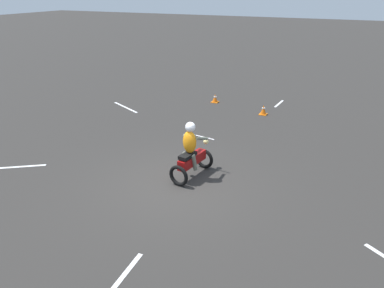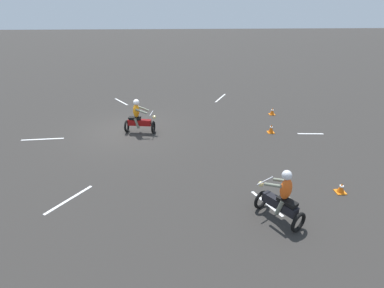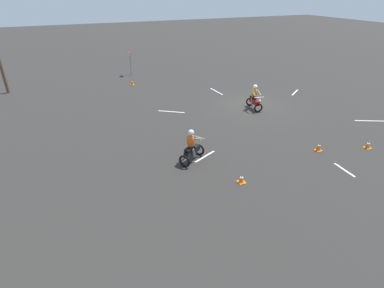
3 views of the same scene
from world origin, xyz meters
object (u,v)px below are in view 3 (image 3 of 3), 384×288
object	(u,v)px
traffic_cone_near_right	(132,82)
traffic_cone_mid_left	(319,147)
motorcycle_rider_background	(192,148)
traffic_cone_mid_center	(368,145)
motorcycle_rider_foreground	(254,98)
stop_sign	(130,57)
traffic_cone_near_left	(242,179)

from	to	relation	value
traffic_cone_near_right	traffic_cone_mid_left	world-z (taller)	traffic_cone_near_right
motorcycle_rider_background	traffic_cone_mid_center	bearing A→B (deg)	39.80
motorcycle_rider_foreground	traffic_cone_mid_center	distance (m)	7.48
motorcycle_rider_foreground	traffic_cone_mid_left	distance (m)	6.37
motorcycle_rider_foreground	traffic_cone_mid_center	xyz separation A→B (m)	(-7.15, -2.15, -0.54)
traffic_cone_mid_center	traffic_cone_mid_left	xyz separation A→B (m)	(0.82, 2.51, 0.01)
motorcycle_rider_background	traffic_cone_mid_left	xyz separation A→B (m)	(-1.64, -6.30, -0.52)
traffic_cone_near_right	traffic_cone_mid_left	xyz separation A→B (m)	(-15.16, -5.88, -0.02)
stop_sign	traffic_cone_mid_center	distance (m)	20.80
motorcycle_rider_background	traffic_cone_mid_center	size ratio (longest dim) A/B	4.24
motorcycle_rider_background	stop_sign	world-z (taller)	stop_sign
motorcycle_rider_background	traffic_cone_mid_center	world-z (taller)	motorcycle_rider_background
motorcycle_rider_background	stop_sign	distance (m)	16.87
traffic_cone_mid_left	motorcycle_rider_foreground	bearing A→B (deg)	-3.34
traffic_cone_mid_left	motorcycle_rider_background	bearing A→B (deg)	75.41
motorcycle_rider_foreground	traffic_cone_near_right	world-z (taller)	motorcycle_rider_foreground
traffic_cone_mid_center	traffic_cone_near_right	bearing A→B (deg)	27.74
traffic_cone_near_right	traffic_cone_mid_center	world-z (taller)	traffic_cone_near_right
stop_sign	traffic_cone_mid_center	world-z (taller)	stop_sign
traffic_cone_near_left	traffic_cone_mid_center	bearing A→B (deg)	-89.85
motorcycle_rider_foreground	stop_sign	world-z (taller)	stop_sign
stop_sign	traffic_cone_near_right	size ratio (longest dim) A/B	5.03
motorcycle_rider_background	traffic_cone_near_right	size ratio (longest dim) A/B	3.63
stop_sign	motorcycle_rider_background	bearing A→B (deg)	176.26
stop_sign	traffic_cone_near_left	bearing A→B (deg)	-179.63
motorcycle_rider_background	traffic_cone_mid_left	world-z (taller)	motorcycle_rider_background
motorcycle_rider_foreground	motorcycle_rider_background	xyz separation A→B (m)	(-4.70, 6.66, 0.00)
traffic_cone_near_right	motorcycle_rider_background	bearing A→B (deg)	178.26
motorcycle_rider_foreground	traffic_cone_near_left	distance (m)	9.02
motorcycle_rider_foreground	traffic_cone_near_left	world-z (taller)	motorcycle_rider_foreground
traffic_cone_near_right	stop_sign	bearing A→B (deg)	-11.79
traffic_cone_near_left	stop_sign	bearing A→B (deg)	0.37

